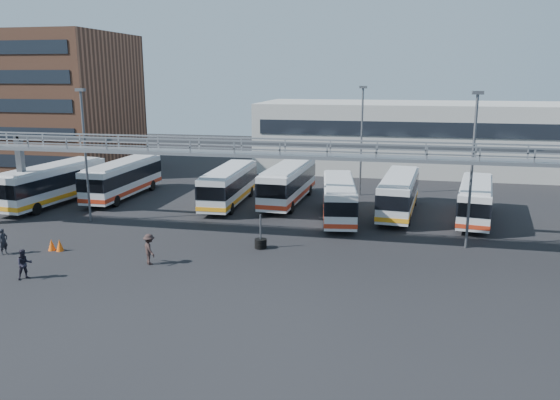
% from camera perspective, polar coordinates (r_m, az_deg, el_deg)
% --- Properties ---
extents(ground, '(140.00, 140.00, 0.00)m').
position_cam_1_polar(ground, '(32.18, -1.57, -7.39)').
color(ground, black).
rests_on(ground, ground).
extents(gantry, '(51.40, 5.15, 7.10)m').
position_cam_1_polar(gantry, '(36.36, 0.55, 3.96)').
color(gantry, gray).
rests_on(gantry, ground).
extents(apartment_building, '(18.00, 15.00, 16.00)m').
position_cam_1_polar(apartment_building, '(72.26, -23.04, 9.39)').
color(apartment_building, brown).
rests_on(apartment_building, ground).
extents(warehouse, '(42.00, 14.00, 8.00)m').
position_cam_1_polar(warehouse, '(67.88, 16.15, 6.35)').
color(warehouse, '#9E9E99').
rests_on(warehouse, ground).
extents(light_pole_left, '(0.70, 0.35, 10.21)m').
position_cam_1_polar(light_pole_left, '(44.24, -19.71, 5.10)').
color(light_pole_left, '#4C4F54').
rests_on(light_pole_left, ground).
extents(light_pole_mid, '(0.70, 0.35, 10.21)m').
position_cam_1_polar(light_pole_mid, '(37.05, 19.46, 3.74)').
color(light_pole_mid, '#4C4F54').
rests_on(light_pole_mid, ground).
extents(light_pole_back, '(0.70, 0.35, 10.21)m').
position_cam_1_polar(light_pole_back, '(51.71, 8.52, 6.74)').
color(light_pole_back, '#4C4F54').
rests_on(light_pole_back, ground).
extents(bus_0, '(3.82, 11.81, 3.53)m').
position_cam_1_polar(bus_0, '(51.91, -22.60, 1.69)').
color(bus_0, silver).
rests_on(bus_0, ground).
extents(bus_1, '(2.67, 11.18, 3.39)m').
position_cam_1_polar(bus_1, '(52.70, -16.09, 2.25)').
color(bus_1, silver).
rests_on(bus_1, ground).
extents(bus_3, '(2.76, 10.84, 3.27)m').
position_cam_1_polar(bus_3, '(48.09, -5.35, 1.64)').
color(bus_3, silver).
rests_on(bus_3, ground).
extents(bus_4, '(3.23, 11.44, 3.44)m').
position_cam_1_polar(bus_4, '(48.45, 0.86, 1.89)').
color(bus_4, silver).
rests_on(bus_4, ground).
extents(bus_5, '(3.77, 10.58, 3.14)m').
position_cam_1_polar(bus_5, '(43.29, 6.16, 0.26)').
color(bus_5, silver).
rests_on(bus_5, ground).
extents(bus_6, '(3.48, 10.94, 3.27)m').
position_cam_1_polar(bus_6, '(45.56, 12.31, 0.76)').
color(bus_6, silver).
rests_on(bus_6, ground).
extents(bus_7, '(3.86, 10.36, 3.07)m').
position_cam_1_polar(bus_7, '(45.20, 19.74, 0.06)').
color(bus_7, silver).
rests_on(bus_7, ground).
extents(pedestrian_a, '(0.49, 0.67, 1.69)m').
position_cam_1_polar(pedestrian_a, '(38.96, -26.93, -3.88)').
color(pedestrian_a, black).
rests_on(pedestrian_a, ground).
extents(pedestrian_b, '(1.04, 1.06, 1.72)m').
position_cam_1_polar(pedestrian_b, '(33.81, -25.16, -6.10)').
color(pedestrian_b, black).
rests_on(pedestrian_b, ground).
extents(pedestrian_c, '(1.35, 1.36, 1.89)m').
position_cam_1_polar(pedestrian_c, '(33.84, -13.49, -5.02)').
color(pedestrian_c, '#2E201E').
rests_on(pedestrian_c, ground).
extents(cone_left, '(0.60, 0.60, 0.77)m').
position_cam_1_polar(cone_left, '(38.29, -22.03, -4.41)').
color(cone_left, '#E4550C').
rests_on(cone_left, ground).
extents(cone_right, '(0.49, 0.49, 0.75)m').
position_cam_1_polar(cone_right, '(38.63, -22.76, -4.34)').
color(cone_right, '#E4550C').
rests_on(cone_right, ground).
extents(tire_stack, '(0.80, 0.80, 2.29)m').
position_cam_1_polar(tire_stack, '(36.09, -2.04, -4.47)').
color(tire_stack, black).
rests_on(tire_stack, ground).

